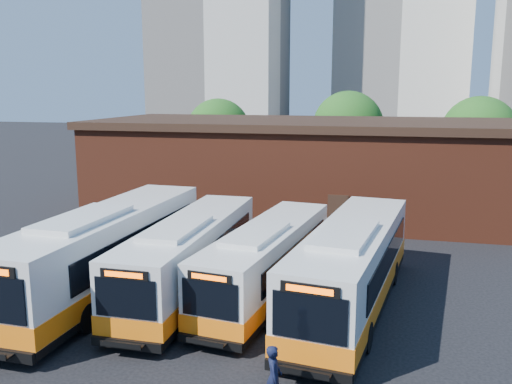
% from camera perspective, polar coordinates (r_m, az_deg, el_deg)
% --- Properties ---
extents(ground, '(220.00, 220.00, 0.00)m').
position_cam_1_polar(ground, '(19.97, -4.25, -14.26)').
color(ground, black).
extents(bus_west, '(2.56, 12.00, 3.26)m').
position_cam_1_polar(bus_west, '(22.92, -6.94, -7.00)').
color(bus_west, silver).
rests_on(bus_west, ground).
extents(bus_midwest, '(3.28, 13.67, 3.70)m').
position_cam_1_polar(bus_midwest, '(23.53, -15.40, -6.34)').
color(bus_midwest, silver).
rests_on(bus_midwest, ground).
extents(bus_mideast, '(3.72, 11.44, 3.07)m').
position_cam_1_polar(bus_mideast, '(22.47, 1.21, -7.52)').
color(bus_mideast, silver).
rests_on(bus_mideast, ground).
extents(bus_east, '(4.24, 12.92, 3.47)m').
position_cam_1_polar(bus_east, '(21.50, 10.07, -8.04)').
color(bus_east, silver).
rests_on(bus_east, ground).
extents(transit_worker, '(0.54, 0.72, 1.78)m').
position_cam_1_polar(transit_worker, '(15.25, 1.89, -18.89)').
color(transit_worker, black).
rests_on(transit_worker, ground).
extents(depot_building, '(28.60, 12.60, 6.40)m').
position_cam_1_polar(depot_building, '(37.98, 4.99, 2.84)').
color(depot_building, maroon).
rests_on(depot_building, ground).
extents(tree_west, '(6.00, 6.00, 7.65)m').
position_cam_1_polar(tree_west, '(51.77, -3.98, 6.49)').
color(tree_west, '#382314').
rests_on(tree_west, ground).
extents(tree_mid, '(6.56, 6.56, 8.36)m').
position_cam_1_polar(tree_mid, '(51.44, 9.65, 6.82)').
color(tree_mid, '#382314').
rests_on(tree_mid, ground).
extents(tree_east, '(6.24, 6.24, 7.96)m').
position_cam_1_polar(tree_east, '(48.89, 22.40, 5.68)').
color(tree_east, '#382314').
rests_on(tree_east, ground).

